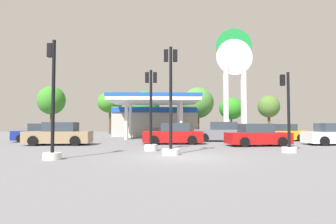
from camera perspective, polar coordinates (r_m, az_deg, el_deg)
The scene contains 20 objects.
ground_plane at distance 12.71m, azimuth 2.19°, elevation -8.91°, with size 90.00×90.00×0.00m, color slate.
gas_station at distance 34.58m, azimuth -2.60°, elevation -1.29°, with size 9.95×12.87×4.30m.
station_pole_sign at distance 30.12m, azimuth 13.01°, elevation 8.24°, with size 3.66×0.56×11.17m.
car_0 at distance 20.97m, azimuth 0.92°, elevation -4.47°, with size 4.34×2.06×1.54m.
car_1 at distance 26.61m, azimuth 21.49°, elevation -3.95°, with size 4.30×2.39×1.46m.
car_2 at distance 26.13m, azimuth -23.89°, elevation -3.90°, with size 4.43×2.48×1.50m.
car_3 at distance 21.36m, azimuth -20.79°, elevation -4.22°, with size 4.45×2.12×1.58m.
car_4 at distance 23.17m, azimuth 30.24°, elevation -3.98°, with size 4.23×1.97×1.51m.
car_5 at distance 24.76m, azimuth 10.56°, elevation -4.02°, with size 4.82×2.63×1.64m.
car_6 at distance 20.03m, azimuth 17.28°, elevation -4.53°, with size 4.27×2.21×1.47m.
traffic_signal_0 at distance 15.91m, azimuth 22.72°, elevation -3.20°, with size 0.76×0.76×4.10m.
traffic_signal_1 at distance 13.56m, azimuth 0.54°, elevation -1.27°, with size 0.83×0.83×5.11m.
traffic_signal_2 at distance 15.66m, azimuth -3.41°, elevation -1.96°, with size 0.69×0.70×4.40m.
traffic_signal_3 at distance 12.63m, azimuth -21.94°, elevation -1.98°, with size 0.72×0.72×4.90m.
tree_0 at distance 45.86m, azimuth -22.10°, elevation 2.14°, with size 4.03×4.03×7.09m.
tree_1 at distance 43.92m, azimuth -11.42°, elevation 1.89°, with size 3.73×3.73×6.35m.
tree_2 at distance 42.11m, azimuth -4.54°, elevation 1.21°, with size 4.16×4.16×6.34m.
tree_3 at distance 40.96m, azimuth 5.98°, elevation 1.83°, with size 4.40×4.40×6.68m.
tree_4 at distance 43.92m, azimuth 12.44°, elevation 0.66°, with size 3.59×3.59×5.43m.
tree_5 at distance 44.37m, azimuth 19.34°, elevation 1.00°, with size 3.14×3.14×5.65m.
Camera 1 is at (-0.86, -12.60, 1.42)m, focal length 30.76 mm.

